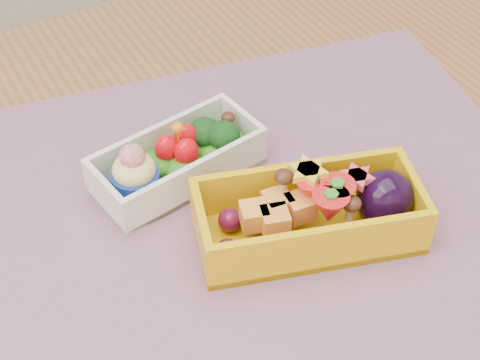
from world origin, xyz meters
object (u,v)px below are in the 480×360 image
table (271,269)px  bento_white (177,161)px  placemat (235,217)px  bento_yellow (314,214)px

table → bento_white: (-0.06, 0.07, 0.12)m
table → placemat: bearing=-179.1°
table → placemat: 0.11m
placemat → bento_white: 0.08m
bento_white → bento_yellow: 0.14m
table → placemat: placemat is taller
table → bento_white: size_ratio=7.22×
bento_white → bento_yellow: (0.07, -0.12, 0.01)m
table → placemat: (-0.04, -0.00, 0.10)m
placemat → bento_yellow: bento_yellow is taller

